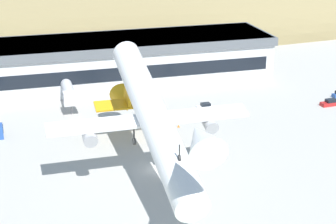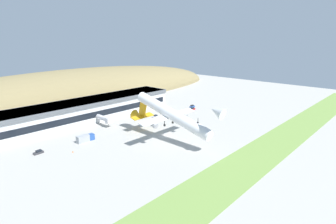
# 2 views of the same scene
# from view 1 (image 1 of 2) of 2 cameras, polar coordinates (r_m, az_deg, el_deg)

# --- Properties ---
(ground_plane) EXTENTS (395.76, 395.76, 0.00)m
(ground_plane) POSITION_cam_1_polar(r_m,az_deg,el_deg) (100.62, -1.33, -5.88)
(ground_plane) COLOR #ADAAA3
(hill_backdrop) EXTENTS (306.48, 69.75, 46.48)m
(hill_backdrop) POSITION_cam_1_polar(r_m,az_deg,el_deg) (205.71, -5.06, 8.05)
(hill_backdrop) COLOR olive
(hill_backdrop) RESTS_ON ground_plane
(terminal_building) EXTENTS (109.87, 20.53, 11.86)m
(terminal_building) POSITION_cam_1_polar(r_m,az_deg,el_deg) (144.35, -10.93, 4.97)
(terminal_building) COLOR silver
(terminal_building) RESTS_ON ground_plane
(jetway_0) EXTENTS (3.38, 12.11, 5.43)m
(jetway_0) POSITION_cam_1_polar(r_m,az_deg,el_deg) (129.46, -10.00, 1.93)
(jetway_0) COLOR silver
(jetway_0) RESTS_ON ground_plane
(cargo_airplane) EXTENTS (34.00, 54.80, 17.94)m
(cargo_airplane) POSITION_cam_1_polar(r_m,az_deg,el_deg) (91.15, -1.67, -0.40)
(cargo_airplane) COLOR white
(service_car_1) EXTENTS (3.82, 1.91, 1.52)m
(service_car_1) POSITION_cam_1_polar(r_m,az_deg,el_deg) (128.81, 3.78, 0.53)
(service_car_1) COLOR silver
(service_car_1) RESTS_ON ground_plane
(service_car_3) EXTENTS (4.67, 2.13, 1.55)m
(service_car_3) POSITION_cam_1_polar(r_m,az_deg,el_deg) (136.41, 16.15, 0.90)
(service_car_3) COLOR #B21E1E
(service_car_3) RESTS_ON ground_plane
(traffic_cone_1) EXTENTS (0.52, 0.52, 0.58)m
(traffic_cone_1) POSITION_cam_1_polar(r_m,az_deg,el_deg) (118.74, 1.07, -1.42)
(traffic_cone_1) COLOR orange
(traffic_cone_1) RESTS_ON ground_plane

